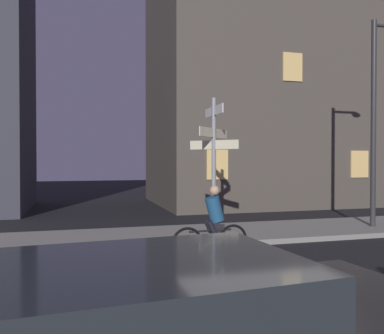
{
  "coord_description": "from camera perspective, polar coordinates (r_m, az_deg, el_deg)",
  "views": [
    {
      "loc": [
        -2.65,
        -4.69,
        2.17
      ],
      "look_at": [
        0.37,
        6.07,
        1.99
      ],
      "focal_mm": 37.97,
      "sensor_mm": 36.0,
      "label": 1
    }
  ],
  "objects": [
    {
      "name": "ground_plane",
      "position": [
        5.81,
        13.71,
        -21.01
      ],
      "size": [
        80.0,
        80.0,
        0.0
      ],
      "primitive_type": "plane",
      "color": "black"
    },
    {
      "name": "signpost",
      "position": [
        10.91,
        3.08,
        1.99
      ],
      "size": [
        1.17,
        1.42,
        3.7
      ],
      "color": "gray",
      "rests_on": "sidewalk_kerb"
    },
    {
      "name": "building_right_block",
      "position": [
        23.13,
        12.92,
        20.04
      ],
      "size": [
        13.46,
        7.55,
        19.5
      ],
      "color": "#4C443D",
      "rests_on": "ground_plane"
    },
    {
      "name": "street_lamp",
      "position": [
        13.87,
        24.72,
        7.78
      ],
      "size": [
        1.47,
        0.28,
        6.33
      ],
      "color": "#2D2D30",
      "rests_on": "sidewalk_kerb"
    },
    {
      "name": "cyclist",
      "position": [
        9.1,
        2.9,
        -8.04
      ],
      "size": [
        1.82,
        0.36,
        1.61
      ],
      "color": "black",
      "rests_on": "ground_plane"
    },
    {
      "name": "sidewalk_kerb",
      "position": [
        11.4,
        -2.02,
        -9.67
      ],
      "size": [
        40.0,
        2.89,
        0.14
      ],
      "primitive_type": "cube",
      "color": "gray",
      "rests_on": "ground_plane"
    }
  ]
}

